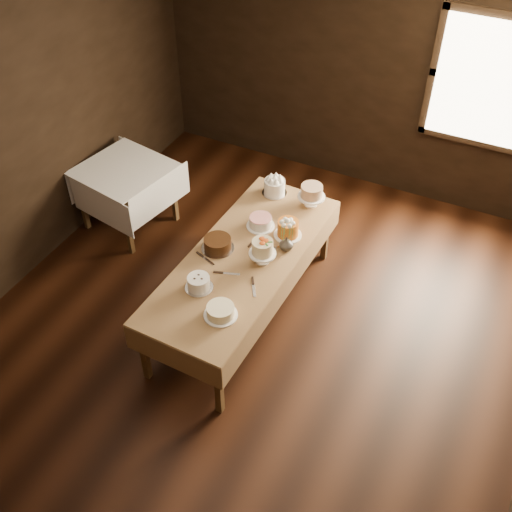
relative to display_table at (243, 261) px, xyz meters
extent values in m
cube|color=black|center=(0.21, -0.35, -0.68)|extent=(5.00, 6.00, 0.01)
cube|color=beige|center=(0.21, -0.35, 2.12)|extent=(5.00, 6.00, 0.01)
cube|color=black|center=(0.21, 2.65, 0.72)|extent=(5.00, 0.02, 2.80)
cube|color=black|center=(-2.29, -0.35, 0.72)|extent=(0.02, 6.00, 2.80)
cube|color=#FFEABF|center=(1.51, 2.59, 0.92)|extent=(1.10, 0.05, 1.30)
cube|color=#432B14|center=(-0.41, -1.08, -0.35)|extent=(0.06, 0.06, 0.66)
cube|color=#432B14|center=(-0.34, 1.11, -0.35)|extent=(0.06, 0.06, 0.66)
cube|color=#432B14|center=(0.34, -1.11, -0.35)|extent=(0.06, 0.06, 0.66)
cube|color=#432B14|center=(0.41, 1.08, -0.35)|extent=(0.06, 0.06, 0.66)
cube|color=#432B14|center=(0.00, 0.00, 0.02)|extent=(0.94, 2.34, 0.04)
cube|color=tan|center=(0.00, 0.00, 0.05)|extent=(1.00, 2.40, 0.01)
cube|color=#432B14|center=(-2.20, 0.37, -0.33)|extent=(0.06, 0.06, 0.70)
cube|color=#432B14|center=(-2.07, 1.07, -0.33)|extent=(0.06, 0.06, 0.70)
cube|color=#432B14|center=(-1.50, 0.24, -0.33)|extent=(0.06, 0.06, 0.70)
cube|color=#432B14|center=(-1.37, 0.94, -0.33)|extent=(0.06, 0.06, 0.70)
cube|color=#432B14|center=(-1.78, 0.66, 0.05)|extent=(0.95, 0.95, 0.04)
cube|color=white|center=(-1.78, 0.66, 0.07)|extent=(1.04, 1.04, 0.01)
cylinder|color=silver|center=(-0.15, 1.00, 0.06)|extent=(0.26, 0.26, 0.01)
cylinder|color=white|center=(-0.15, 1.00, 0.14)|extent=(0.30, 0.30, 0.15)
cylinder|color=white|center=(0.26, 0.99, 0.12)|extent=(0.28, 0.28, 0.12)
cylinder|color=#CFAC8A|center=(0.26, 0.99, 0.24)|extent=(0.22, 0.22, 0.12)
cylinder|color=white|center=(-0.05, 0.46, 0.06)|extent=(0.27, 0.27, 0.01)
cylinder|color=white|center=(-0.05, 0.46, 0.11)|extent=(0.24, 0.24, 0.09)
cylinder|color=white|center=(0.24, 0.45, 0.06)|extent=(0.27, 0.27, 0.01)
cylinder|color=#C7681C|center=(0.24, 0.45, 0.14)|extent=(0.24, 0.24, 0.16)
cylinder|color=silver|center=(-0.26, -0.01, 0.06)|extent=(0.31, 0.31, 0.01)
cylinder|color=#331B0A|center=(-0.26, -0.01, 0.12)|extent=(0.33, 0.33, 0.11)
cylinder|color=white|center=(0.19, 0.01, 0.11)|extent=(0.25, 0.25, 0.12)
cylinder|color=beige|center=(0.19, 0.01, 0.24)|extent=(0.26, 0.26, 0.13)
cylinder|color=silver|center=(-0.16, -0.53, 0.06)|extent=(0.25, 0.25, 0.01)
cylinder|color=white|center=(-0.16, -0.53, 0.12)|extent=(0.20, 0.20, 0.11)
cylinder|color=white|center=(0.16, -0.72, 0.06)|extent=(0.28, 0.28, 0.01)
cylinder|color=#FAEEC1|center=(0.16, -0.72, 0.11)|extent=(0.33, 0.33, 0.09)
cube|color=silver|center=(0.01, -0.25, 0.06)|extent=(0.24, 0.10, 0.01)
cube|color=silver|center=(0.28, -0.35, 0.06)|extent=(0.15, 0.22, 0.01)
cube|color=silver|center=(-0.01, 0.30, 0.06)|extent=(0.03, 0.24, 0.01)
cube|color=silver|center=(0.25, 0.29, 0.06)|extent=(0.16, 0.21, 0.01)
cube|color=silver|center=(-0.25, -0.19, 0.06)|extent=(0.23, 0.10, 0.01)
imported|color=#2D2823|center=(0.31, 0.27, 0.12)|extent=(0.18, 0.18, 0.14)
camera|label=1|loc=(1.96, -3.70, 3.88)|focal=43.65mm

